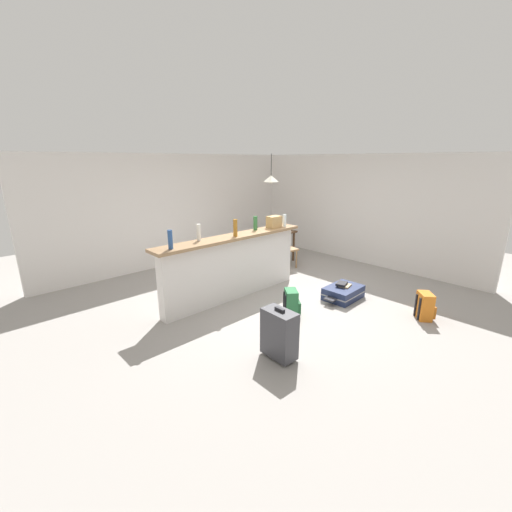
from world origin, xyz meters
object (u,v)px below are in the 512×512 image
(suitcase_flat_navy, at_px, (343,293))
(book_stack, at_px, (343,284))
(grocery_bag, at_px, (274,222))
(dining_chair_near_partition, at_px, (285,245))
(backpack_green, at_px, (291,303))
(bottle_white, at_px, (199,232))
(backpack_orange, at_px, (425,306))
(bottle_green, at_px, (255,223))
(pendant_lamp, at_px, (271,179))
(bottle_amber, at_px, (235,228))
(bottle_clear, at_px, (284,220))
(bottle_blue, at_px, (170,240))
(suitcase_upright_charcoal, at_px, (279,334))
(dining_table, at_px, (269,235))

(suitcase_flat_navy, bearing_deg, book_stack, 50.61)
(grocery_bag, xyz_separation_m, dining_chair_near_partition, (0.97, 0.57, -0.72))
(dining_chair_near_partition, distance_m, backpack_green, 2.51)
(bottle_white, bearing_deg, backpack_orange, -51.23)
(backpack_orange, height_order, book_stack, backpack_orange)
(bottle_green, relative_size, backpack_green, 0.60)
(pendant_lamp, bearing_deg, bottle_white, -160.35)
(bottle_amber, relative_size, book_stack, 0.99)
(backpack_orange, bearing_deg, bottle_white, 128.77)
(bottle_clear, distance_m, pendant_lamp, 1.50)
(bottle_white, height_order, dining_chair_near_partition, bottle_white)
(bottle_white, distance_m, bottle_clear, 1.86)
(dining_chair_near_partition, bearing_deg, bottle_blue, -168.85)
(book_stack, bearing_deg, grocery_bag, 105.12)
(grocery_bag, height_order, backpack_orange, grocery_bag)
(bottle_clear, height_order, backpack_orange, bottle_clear)
(backpack_green, bearing_deg, bottle_blue, 141.61)
(bottle_amber, bearing_deg, suitcase_upright_charcoal, -114.54)
(bottle_green, relative_size, dining_table, 0.23)
(bottle_clear, height_order, pendant_lamp, pendant_lamp)
(bottle_green, bearing_deg, suitcase_upright_charcoal, -126.32)
(bottle_amber, relative_size, dining_table, 0.26)
(bottle_green, height_order, grocery_bag, bottle_green)
(pendant_lamp, bearing_deg, book_stack, -104.07)
(bottle_green, height_order, dining_table, bottle_green)
(dining_table, distance_m, dining_chair_near_partition, 0.51)
(grocery_bag, distance_m, suitcase_upright_charcoal, 2.74)
(bottle_green, distance_m, dining_table, 1.79)
(backpack_green, relative_size, book_stack, 1.44)
(bottle_green, distance_m, suitcase_flat_navy, 2.01)
(bottle_blue, xyz_separation_m, dining_table, (3.20, 1.12, -0.62))
(backpack_orange, bearing_deg, bottle_clear, 97.88)
(bottle_amber, height_order, book_stack, bottle_amber)
(bottle_clear, height_order, dining_table, bottle_clear)
(suitcase_upright_charcoal, bearing_deg, dining_table, 46.11)
(bottle_blue, relative_size, bottle_white, 1.04)
(bottle_amber, xyz_separation_m, bottle_green, (0.61, 0.16, -0.02))
(suitcase_flat_navy, height_order, backpack_orange, backpack_orange)
(bottle_white, distance_m, backpack_orange, 3.69)
(bottle_green, xyz_separation_m, dining_chair_near_partition, (1.37, 0.48, -0.74))
(bottle_amber, relative_size, suitcase_flat_navy, 0.34)
(bottle_white, xyz_separation_m, bottle_green, (1.23, -0.00, -0.01))
(bottle_blue, height_order, pendant_lamp, pendant_lamp)
(dining_chair_near_partition, relative_size, pendant_lamp, 1.42)
(backpack_green, distance_m, book_stack, 1.19)
(backpack_green, xyz_separation_m, book_stack, (1.18, -0.18, 0.05))
(bottle_clear, xyz_separation_m, suitcase_flat_navy, (0.12, -1.32, -1.13))
(bottle_blue, relative_size, bottle_clear, 1.17)
(backpack_orange, bearing_deg, backpack_green, 133.05)
(pendant_lamp, bearing_deg, bottle_blue, -161.31)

